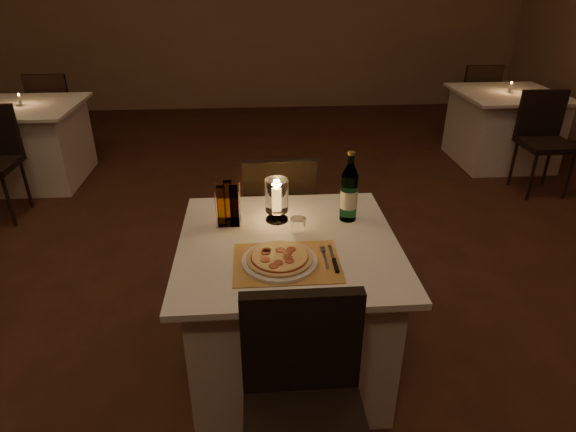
{
  "coord_description": "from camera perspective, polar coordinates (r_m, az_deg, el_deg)",
  "views": [
    {
      "loc": [
        0.12,
        -2.2,
        1.84
      ],
      "look_at": [
        0.27,
        -0.28,
        0.86
      ],
      "focal_mm": 30.0,
      "sensor_mm": 36.0,
      "label": 1
    }
  ],
  "objects": [
    {
      "name": "floor",
      "position": [
        2.88,
        -5.86,
        -13.17
      ],
      "size": [
        8.0,
        10.0,
        0.02
      ],
      "primitive_type": "cube",
      "color": "#442216",
      "rests_on": "ground"
    },
    {
      "name": "plate",
      "position": [
        2.04,
        -0.99,
        -5.35
      ],
      "size": [
        0.32,
        0.32,
        0.01
      ],
      "primitive_type": "cylinder",
      "color": "white",
      "rests_on": "placemat"
    },
    {
      "name": "neighbor_chair_lb",
      "position": [
        5.82,
        -26.0,
        11.61
      ],
      "size": [
        0.42,
        0.42,
        0.9
      ],
      "color": "black",
      "rests_on": "ground"
    },
    {
      "name": "neighbor_table_right",
      "position": [
        5.58,
        24.04,
        9.55
      ],
      "size": [
        1.0,
        1.0,
        0.74
      ],
      "color": "silver",
      "rests_on": "ground"
    },
    {
      "name": "neighbor_chair_ra",
      "position": [
        4.95,
        28.02,
        8.81
      ],
      "size": [
        0.42,
        0.42,
        0.9
      ],
      "color": "black",
      "rests_on": "ground"
    },
    {
      "name": "neighbor_table_left",
      "position": [
        5.23,
        -28.17,
        7.59
      ],
      "size": [
        1.0,
        1.0,
        0.74
      ],
      "color": "silver",
      "rests_on": "ground"
    },
    {
      "name": "neighbor_candle_right",
      "position": [
        5.49,
        24.87,
        13.65
      ],
      "size": [
        0.03,
        0.03,
        0.11
      ],
      "color": "white",
      "rests_on": "neighbor_table_right"
    },
    {
      "name": "chair_near",
      "position": [
        1.76,
        1.88,
        -20.32
      ],
      "size": [
        0.42,
        0.42,
        0.9
      ],
      "color": "black",
      "rests_on": "ground"
    },
    {
      "name": "cruet_caddy",
      "position": [
        2.32,
        -7.12,
        1.24
      ],
      "size": [
        0.12,
        0.12,
        0.21
      ],
      "color": "white",
      "rests_on": "main_table"
    },
    {
      "name": "knife",
      "position": [
        2.04,
        5.55,
        -5.52
      ],
      "size": [
        0.02,
        0.22,
        0.01
      ],
      "color": "black",
      "rests_on": "placemat"
    },
    {
      "name": "fork",
      "position": [
        2.08,
        4.33,
        -4.74
      ],
      "size": [
        0.02,
        0.18,
        0.0
      ],
      "color": "silver",
      "rests_on": "placemat"
    },
    {
      "name": "placemat",
      "position": [
        2.04,
        -0.15,
        -5.53
      ],
      "size": [
        0.45,
        0.34,
        0.0
      ],
      "primitive_type": "cube",
      "color": "#C28D43",
      "rests_on": "main_table"
    },
    {
      "name": "pizza",
      "position": [
        2.03,
        -1.0,
        -4.96
      ],
      "size": [
        0.28,
        0.28,
        0.02
      ],
      "color": "#D8B77F",
      "rests_on": "plate"
    },
    {
      "name": "tumbler",
      "position": [
        2.25,
        1.22,
        -1.19
      ],
      "size": [
        0.08,
        0.08,
        0.08
      ],
      "primitive_type": null,
      "color": "white",
      "rests_on": "main_table"
    },
    {
      "name": "water_bottle",
      "position": [
        2.35,
        7.25,
        2.72
      ],
      "size": [
        0.08,
        0.08,
        0.35
      ],
      "color": "#57A373",
      "rests_on": "main_table"
    },
    {
      "name": "hurricane_candle",
      "position": [
        2.32,
        -1.35,
        2.28
      ],
      "size": [
        0.11,
        0.11,
        0.22
      ],
      "color": "white",
      "rests_on": "main_table"
    },
    {
      "name": "neighbor_chair_rb",
      "position": [
        6.16,
        21.43,
        13.21
      ],
      "size": [
        0.42,
        0.42,
        0.9
      ],
      "color": "black",
      "rests_on": "ground"
    },
    {
      "name": "neighbor_candle_left",
      "position": [
        5.13,
        -29.19,
        11.92
      ],
      "size": [
        0.03,
        0.03,
        0.11
      ],
      "color": "white",
      "rests_on": "neighbor_table_left"
    },
    {
      "name": "chair_far",
      "position": [
        2.92,
        -1.01,
        0.78
      ],
      "size": [
        0.42,
        0.42,
        0.9
      ],
      "color": "black",
      "rests_on": "ground"
    },
    {
      "name": "main_table",
      "position": [
        2.4,
        0.04,
        -10.59
      ],
      "size": [
        1.0,
        1.0,
        0.74
      ],
      "color": "silver",
      "rests_on": "ground"
    }
  ]
}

